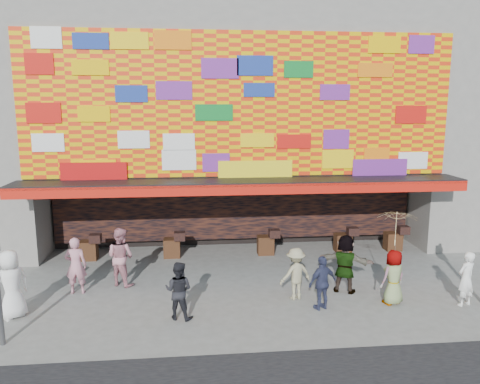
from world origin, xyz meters
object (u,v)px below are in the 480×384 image
at_px(ped_c, 179,290).
at_px(ped_h, 466,279).
at_px(ped_b, 76,265).
at_px(ped_e, 322,283).
at_px(ped_g, 393,277).
at_px(ped_a, 11,284).
at_px(parasol, 396,229).
at_px(ped_i, 121,257).
at_px(ped_d, 296,274).
at_px(ped_f, 345,264).

distance_m(ped_c, ped_h, 7.97).
bearing_deg(ped_b, ped_e, 164.22).
relative_size(ped_g, ped_h, 1.00).
relative_size(ped_c, ped_h, 0.99).
height_order(ped_b, ped_e, ped_b).
xyz_separation_m(ped_a, parasol, (10.36, -0.14, 1.27)).
relative_size(ped_a, ped_b, 1.07).
distance_m(ped_a, ped_h, 12.34).
bearing_deg(parasol, ped_c, -176.88).
height_order(ped_h, ped_i, ped_i).
relative_size(ped_e, ped_g, 0.97).
height_order(ped_a, ped_d, ped_a).
xyz_separation_m(ped_b, ped_d, (6.41, -1.05, -0.10)).
bearing_deg(ped_b, ped_h, 168.63).
distance_m(ped_g, ped_h, 2.00).
bearing_deg(ped_h, ped_a, -23.72).
relative_size(ped_f, ped_h, 1.13).
bearing_deg(ped_c, ped_f, -146.09).
bearing_deg(ped_a, ped_h, 133.43).
xyz_separation_m(ped_d, parasol, (2.67, -0.62, 1.44)).
xyz_separation_m(ped_g, ped_i, (-7.85, 2.22, 0.13)).
distance_m(ped_c, ped_e, 3.91).
distance_m(ped_i, parasol, 8.26).
bearing_deg(parasol, ped_a, 179.20).
height_order(ped_f, ped_g, ped_f).
bearing_deg(ped_a, ped_g, 134.73).
bearing_deg(ped_e, ped_b, -37.52).
height_order(ped_d, ped_f, ped_f).
bearing_deg(ped_f, ped_c, 41.45).
bearing_deg(ped_a, ped_i, 175.17).
height_order(ped_a, parasol, parasol).
distance_m(ped_a, ped_i, 3.25).
bearing_deg(ped_b, ped_g, 168.35).
bearing_deg(ped_b, ped_a, 48.88).
xyz_separation_m(ped_a, ped_d, (7.69, 0.47, -0.17)).
bearing_deg(ped_i, ped_b, 55.04).
relative_size(ped_a, ped_d, 1.22).
bearing_deg(ped_h, ped_b, -31.79).
xyz_separation_m(ped_c, ped_g, (5.99, 0.33, 0.01)).
relative_size(ped_b, parasol, 0.89).
bearing_deg(ped_g, ped_b, -30.76).
distance_m(ped_b, ped_f, 8.03).
distance_m(ped_d, ped_h, 4.73).
bearing_deg(ped_h, ped_c, -21.49).
xyz_separation_m(ped_b, ped_i, (1.23, 0.55, 0.05)).
xyz_separation_m(ped_d, ped_i, (-5.19, 1.60, 0.16)).
relative_size(ped_a, ped_f, 1.04).
bearing_deg(parasol, ped_b, 169.56).
xyz_separation_m(ped_c, ped_e, (3.91, 0.18, -0.02)).
height_order(ped_e, ped_g, ped_g).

